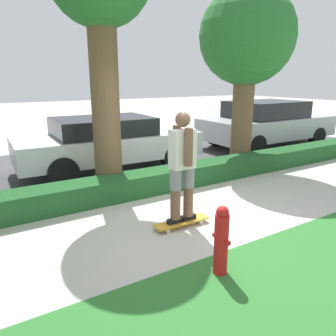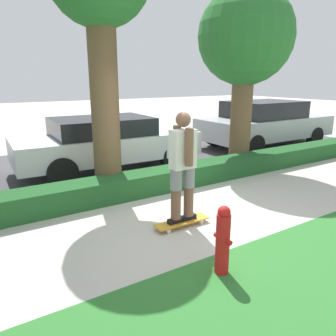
{
  "view_description": "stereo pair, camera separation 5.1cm",
  "coord_description": "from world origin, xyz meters",
  "px_view_note": "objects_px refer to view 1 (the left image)",
  "views": [
    {
      "loc": [
        -2.88,
        -3.9,
        2.21
      ],
      "look_at": [
        -0.1,
        0.6,
        0.76
      ],
      "focal_mm": 35.0,
      "sensor_mm": 36.0,
      "label": 1
    },
    {
      "loc": [
        -2.92,
        -3.88,
        2.21
      ],
      "look_at": [
        -0.1,
        0.6,
        0.76
      ],
      "focal_mm": 35.0,
      "sensor_mm": 36.0,
      "label": 2
    }
  ],
  "objects_px": {
    "tree_far": "(247,41)",
    "fire_hydrant": "(221,240)",
    "skater_person": "(182,165)",
    "parked_car_rear": "(267,123)",
    "skateboard": "(182,222)",
    "parked_car_middle": "(107,142)"
  },
  "relations": [
    {
      "from": "tree_far",
      "to": "parked_car_rear",
      "type": "xyz_separation_m",
      "value": [
        2.63,
        1.52,
        -2.28
      ]
    },
    {
      "from": "tree_far",
      "to": "parked_car_middle",
      "type": "bearing_deg",
      "value": 153.49
    },
    {
      "from": "parked_car_middle",
      "to": "fire_hydrant",
      "type": "bearing_deg",
      "value": -95.02
    },
    {
      "from": "skateboard",
      "to": "fire_hydrant",
      "type": "xyz_separation_m",
      "value": [
        -0.33,
        -1.29,
        0.36
      ]
    },
    {
      "from": "tree_far",
      "to": "fire_hydrant",
      "type": "relative_size",
      "value": 5.1
    },
    {
      "from": "skater_person",
      "to": "parked_car_rear",
      "type": "relative_size",
      "value": 0.36
    },
    {
      "from": "parked_car_middle",
      "to": "parked_car_rear",
      "type": "height_order",
      "value": "parked_car_rear"
    },
    {
      "from": "skater_person",
      "to": "tree_far",
      "type": "distance_m",
      "value": 4.46
    },
    {
      "from": "parked_car_middle",
      "to": "parked_car_rear",
      "type": "relative_size",
      "value": 0.96
    },
    {
      "from": "tree_far",
      "to": "parked_car_rear",
      "type": "bearing_deg",
      "value": 30.03
    },
    {
      "from": "skateboard",
      "to": "parked_car_rear",
      "type": "relative_size",
      "value": 0.19
    },
    {
      "from": "parked_car_middle",
      "to": "fire_hydrant",
      "type": "relative_size",
      "value": 5.25
    },
    {
      "from": "skateboard",
      "to": "parked_car_middle",
      "type": "distance_m",
      "value": 3.75
    },
    {
      "from": "skater_person",
      "to": "parked_car_middle",
      "type": "distance_m",
      "value": 3.7
    },
    {
      "from": "skater_person",
      "to": "fire_hydrant",
      "type": "bearing_deg",
      "value": -104.26
    },
    {
      "from": "fire_hydrant",
      "to": "tree_far",
      "type": "bearing_deg",
      "value": 43.9
    },
    {
      "from": "parked_car_middle",
      "to": "skater_person",
      "type": "bearing_deg",
      "value": -92.36
    },
    {
      "from": "skater_person",
      "to": "parked_car_middle",
      "type": "height_order",
      "value": "skater_person"
    },
    {
      "from": "tree_far",
      "to": "parked_car_middle",
      "type": "xyz_separation_m",
      "value": [
        -3.01,
        1.5,
        -2.36
      ]
    },
    {
      "from": "tree_far",
      "to": "fire_hydrant",
      "type": "distance_m",
      "value": 5.66
    },
    {
      "from": "skater_person",
      "to": "parked_car_rear",
      "type": "xyz_separation_m",
      "value": [
        5.91,
        3.7,
        -0.2
      ]
    },
    {
      "from": "skater_person",
      "to": "parked_car_rear",
      "type": "height_order",
      "value": "skater_person"
    }
  ]
}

